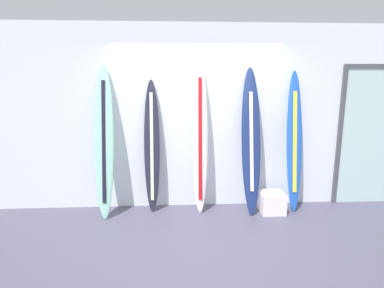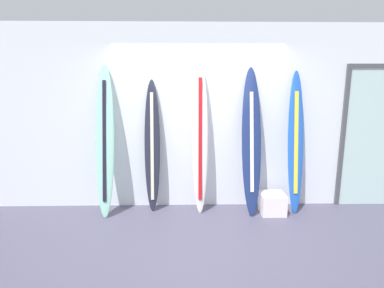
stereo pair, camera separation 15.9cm
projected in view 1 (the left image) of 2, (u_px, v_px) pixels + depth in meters
name	position (u px, v px, depth m)	size (l,w,h in m)	color
ground	(204.00, 243.00, 3.97)	(8.00, 8.00, 0.04)	#484558
wall_back	(197.00, 118.00, 4.96)	(7.20, 0.20, 2.80)	silver
surfboard_seafoam	(104.00, 141.00, 4.58)	(0.28, 0.50, 2.22)	#8CC9B4
surfboard_charcoal	(152.00, 148.00, 4.76)	(0.24, 0.27, 1.99)	#212231
surfboard_ivory	(200.00, 140.00, 4.72)	(0.24, 0.34, 2.23)	silver
surfboard_navy	(251.00, 142.00, 4.70)	(0.30, 0.48, 2.17)	navy
surfboard_cobalt	(294.00, 143.00, 4.80)	(0.24, 0.39, 2.12)	blue
display_block_left	(272.00, 202.00, 4.84)	(0.36, 0.36, 0.30)	white
glass_door	(372.00, 134.00, 5.05)	(1.12, 0.06, 2.21)	silver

